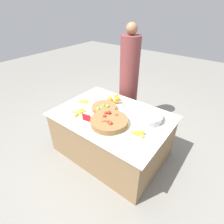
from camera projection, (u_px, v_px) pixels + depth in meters
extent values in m
plane|color=gray|center=(112.00, 150.00, 2.71)|extent=(12.00, 12.00, 0.00)
cube|color=olive|center=(112.00, 134.00, 2.54)|extent=(1.48, 1.06, 0.65)
cube|color=beige|center=(112.00, 115.00, 2.36)|extent=(1.54, 1.10, 0.01)
cylinder|color=olive|center=(104.00, 108.00, 2.46)|extent=(0.34, 0.34, 0.06)
sphere|color=#6BA333|center=(104.00, 106.00, 2.44)|extent=(0.05, 0.05, 0.05)
sphere|color=#89BC42|center=(107.00, 106.00, 2.41)|extent=(0.05, 0.05, 0.05)
sphere|color=#7AB238|center=(108.00, 108.00, 2.45)|extent=(0.04, 0.04, 0.04)
sphere|color=#6BA333|center=(107.00, 107.00, 2.43)|extent=(0.04, 0.04, 0.04)
sphere|color=#89BC42|center=(101.00, 108.00, 2.43)|extent=(0.04, 0.04, 0.04)
sphere|color=#7AB238|center=(98.00, 109.00, 2.37)|extent=(0.05, 0.05, 0.05)
sphere|color=#89BC42|center=(99.00, 111.00, 2.37)|extent=(0.04, 0.04, 0.04)
sphere|color=#6BA333|center=(98.00, 110.00, 2.37)|extent=(0.05, 0.05, 0.05)
cylinder|color=olive|center=(109.00, 122.00, 2.17)|extent=(0.47, 0.47, 0.07)
sphere|color=red|center=(106.00, 123.00, 2.16)|extent=(0.05, 0.05, 0.05)
sphere|color=red|center=(102.00, 124.00, 2.12)|extent=(0.04, 0.04, 0.04)
sphere|color=red|center=(105.00, 122.00, 2.12)|extent=(0.05, 0.05, 0.05)
sphere|color=red|center=(117.00, 115.00, 2.23)|extent=(0.05, 0.05, 0.05)
sphere|color=red|center=(105.00, 116.00, 2.19)|extent=(0.04, 0.04, 0.04)
sphere|color=red|center=(120.00, 119.00, 2.23)|extent=(0.04, 0.04, 0.04)
sphere|color=red|center=(110.00, 123.00, 2.06)|extent=(0.05, 0.05, 0.05)
sphere|color=red|center=(102.00, 123.00, 2.11)|extent=(0.04, 0.04, 0.04)
sphere|color=red|center=(109.00, 123.00, 2.13)|extent=(0.04, 0.04, 0.04)
sphere|color=red|center=(116.00, 125.00, 2.10)|extent=(0.04, 0.04, 0.04)
sphere|color=red|center=(108.00, 122.00, 2.10)|extent=(0.05, 0.05, 0.05)
sphere|color=red|center=(109.00, 113.00, 2.24)|extent=(0.05, 0.05, 0.05)
sphere|color=red|center=(106.00, 113.00, 2.26)|extent=(0.04, 0.04, 0.04)
sphere|color=red|center=(104.00, 117.00, 2.20)|extent=(0.05, 0.05, 0.05)
sphere|color=orange|center=(110.00, 99.00, 2.66)|extent=(0.07, 0.07, 0.07)
sphere|color=orange|center=(110.00, 98.00, 2.67)|extent=(0.07, 0.07, 0.07)
sphere|color=orange|center=(116.00, 101.00, 2.60)|extent=(0.08, 0.08, 0.08)
sphere|color=orange|center=(116.00, 96.00, 2.63)|extent=(0.07, 0.07, 0.07)
sphere|color=orange|center=(117.00, 99.00, 2.57)|extent=(0.07, 0.07, 0.07)
cylinder|color=silver|center=(147.00, 116.00, 2.25)|extent=(0.39, 0.39, 0.09)
cube|color=red|center=(86.00, 118.00, 2.22)|extent=(0.12, 0.03, 0.10)
ellipsoid|color=yellow|center=(83.00, 101.00, 2.65)|extent=(0.11, 0.15, 0.03)
ellipsoid|color=yellow|center=(83.00, 101.00, 2.64)|extent=(0.13, 0.13, 0.04)
ellipsoid|color=yellow|center=(84.00, 101.00, 2.64)|extent=(0.05, 0.12, 0.03)
ellipsoid|color=yellow|center=(84.00, 103.00, 2.61)|extent=(0.15, 0.04, 0.03)
ellipsoid|color=yellow|center=(80.00, 110.00, 2.42)|extent=(0.04, 0.14, 0.04)
ellipsoid|color=yellow|center=(77.00, 114.00, 2.35)|extent=(0.07, 0.15, 0.03)
ellipsoid|color=yellow|center=(81.00, 112.00, 2.39)|extent=(0.09, 0.15, 0.03)
ellipsoid|color=yellow|center=(76.00, 113.00, 2.38)|extent=(0.16, 0.05, 0.03)
ellipsoid|color=yellow|center=(142.00, 134.00, 2.00)|extent=(0.11, 0.10, 0.03)
ellipsoid|color=yellow|center=(141.00, 134.00, 1.99)|extent=(0.11, 0.11, 0.03)
ellipsoid|color=yellow|center=(140.00, 133.00, 2.01)|extent=(0.08, 0.11, 0.03)
ellipsoid|color=yellow|center=(136.00, 133.00, 2.02)|extent=(0.13, 0.10, 0.03)
ellipsoid|color=yellow|center=(140.00, 132.00, 1.99)|extent=(0.12, 0.08, 0.03)
ellipsoid|color=yellow|center=(140.00, 132.00, 1.99)|extent=(0.12, 0.12, 0.03)
cylinder|color=brown|center=(129.00, 83.00, 2.99)|extent=(0.32, 0.32, 1.53)
sphere|color=#896042|center=(132.00, 29.00, 2.52)|extent=(0.17, 0.17, 0.17)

